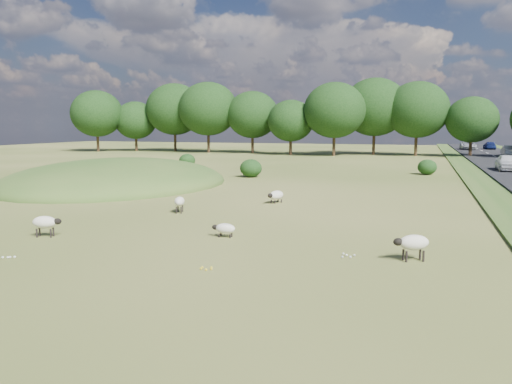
# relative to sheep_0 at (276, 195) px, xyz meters

# --- Properties ---
(ground) EXTENTS (160.00, 160.00, 0.00)m
(ground) POSITION_rel_sheep_0_xyz_m (-2.31, 13.23, -0.47)
(ground) COLOR #3C541A
(ground) RESTS_ON ground
(mound) EXTENTS (16.00, 20.00, 4.00)m
(mound) POSITION_rel_sheep_0_xyz_m (-14.31, 5.23, -0.47)
(mound) COLOR #33561E
(mound) RESTS_ON ground
(treeline) EXTENTS (96.28, 14.66, 11.70)m
(treeline) POSITION_rel_sheep_0_xyz_m (-3.37, 48.67, 6.10)
(treeline) COLOR black
(treeline) RESTS_ON ground
(shrubs) EXTENTS (26.51, 9.73, 1.58)m
(shrubs) POSITION_rel_sheep_0_xyz_m (-5.02, 17.97, 0.28)
(shrubs) COLOR black
(shrubs) RESTS_ON ground
(sheep_0) EXTENTS (0.94, 1.33, 0.74)m
(sheep_0) POSITION_rel_sheep_0_xyz_m (0.00, 0.00, 0.00)
(sheep_0) COLOR beige
(sheep_0) RESTS_ON ground
(sheep_1) EXTENTS (1.28, 0.93, 0.90)m
(sheep_1) POSITION_rel_sheep_0_xyz_m (7.83, -10.61, 0.16)
(sheep_1) COLOR beige
(sheep_1) RESTS_ON ground
(sheep_2) EXTENTS (1.25, 0.78, 0.87)m
(sheep_2) POSITION_rel_sheep_0_xyz_m (-6.46, -11.52, 0.14)
(sheep_2) COLOR beige
(sheep_2) RESTS_ON ground
(sheep_3) EXTENTS (1.00, 0.46, 0.57)m
(sheep_3) POSITION_rel_sheep_0_xyz_m (0.49, -9.26, -0.11)
(sheep_3) COLOR beige
(sheep_3) RESTS_ON ground
(sheep_4) EXTENTS (0.79, 1.21, 0.84)m
(sheep_4) POSITION_rel_sheep_0_xyz_m (-3.89, -4.66, 0.12)
(sheep_4) COLOR beige
(sheep_4) RESTS_ON ground
(car_0) EXTENTS (1.57, 4.49, 1.48)m
(car_0) POSITION_rel_sheep_0_xyz_m (19.59, 49.88, 0.52)
(car_0) COLOR #B1B2B9
(car_0) RESTS_ON road
(car_3) EXTENTS (2.54, 5.50, 1.53)m
(car_3) POSITION_rel_sheep_0_xyz_m (15.79, 68.53, 0.55)
(car_3) COLOR #B5B8BD
(car_3) RESTS_ON road
(car_6) EXTENTS (1.82, 4.53, 1.54)m
(car_6) POSITION_rel_sheep_0_xyz_m (15.79, 24.77, 0.55)
(car_6) COLOR white
(car_6) RESTS_ON road
(car_7) EXTENTS (1.84, 4.54, 1.32)m
(car_7) POSITION_rel_sheep_0_xyz_m (19.59, 70.84, 0.44)
(car_7) COLOR navy
(car_7) RESTS_ON road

